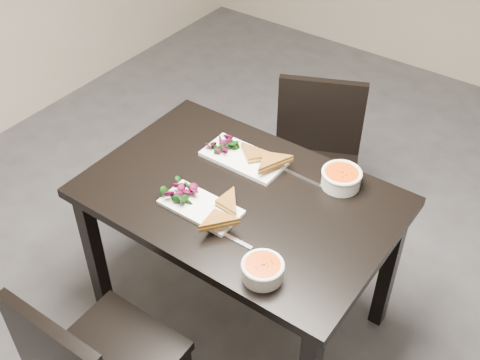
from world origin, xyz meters
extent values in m
plane|color=#47474C|center=(0.00, 0.00, 0.00)|extent=(5.00, 5.00, 0.00)
cube|color=black|center=(-0.38, -0.16, 0.73)|extent=(1.20, 0.80, 0.04)
cube|color=black|center=(-0.92, -0.50, 0.35)|extent=(0.06, 0.06, 0.71)
cube|color=black|center=(-0.92, 0.18, 0.35)|extent=(0.06, 0.06, 0.71)
cube|color=black|center=(0.16, 0.18, 0.35)|extent=(0.06, 0.06, 0.71)
cube|color=black|center=(-0.45, -0.86, 0.43)|extent=(0.43, 0.43, 0.04)
cube|color=black|center=(-0.63, -0.68, 0.21)|extent=(0.04, 0.04, 0.41)
cube|color=black|center=(-0.38, 0.45, 0.43)|extent=(0.56, 0.56, 0.04)
cube|color=black|center=(-0.47, 0.21, 0.21)|extent=(0.05, 0.05, 0.41)
cube|color=black|center=(-0.14, 0.36, 0.21)|extent=(0.05, 0.05, 0.41)
cube|color=black|center=(-0.62, 0.54, 0.21)|extent=(0.05, 0.05, 0.41)
cube|color=black|center=(-0.29, 0.69, 0.21)|extent=(0.05, 0.05, 0.41)
cube|color=black|center=(-0.46, 0.62, 0.65)|extent=(0.40, 0.21, 0.40)
cube|color=white|center=(-0.45, -0.32, 0.76)|extent=(0.31, 0.15, 0.02)
cylinder|color=white|center=(-0.08, -0.46, 0.78)|extent=(0.14, 0.14, 0.05)
cylinder|color=#F5490B|center=(-0.08, -0.46, 0.80)|extent=(0.12, 0.12, 0.02)
torus|color=white|center=(-0.08, -0.46, 0.81)|extent=(0.15, 0.15, 0.01)
cube|color=silver|center=(-0.27, -0.38, 0.75)|extent=(0.18, 0.02, 0.00)
cube|color=white|center=(-0.49, 0.02, 0.76)|extent=(0.34, 0.17, 0.02)
cylinder|color=white|center=(-0.09, 0.11, 0.78)|extent=(0.15, 0.15, 0.06)
cylinder|color=#F5490B|center=(-0.09, 0.11, 0.81)|extent=(0.13, 0.13, 0.02)
torus|color=white|center=(-0.09, 0.11, 0.81)|extent=(0.16, 0.16, 0.02)
cube|color=silver|center=(-0.24, 0.06, 0.75)|extent=(0.18, 0.02, 0.00)
camera|label=1|loc=(0.61, -1.55, 2.28)|focal=44.15mm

